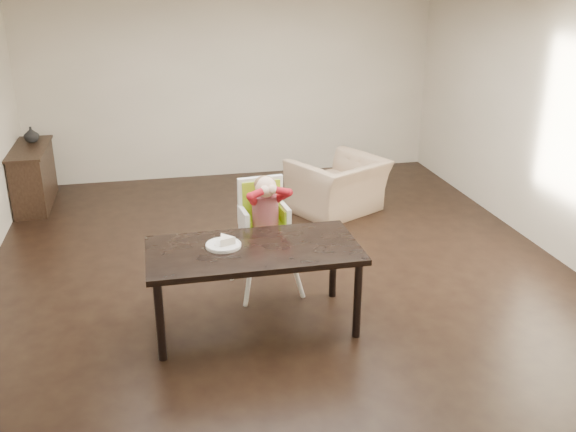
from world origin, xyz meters
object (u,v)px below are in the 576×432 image
Objects in this scene: dining_table at (254,256)px; armchair at (338,177)px; sideboard at (33,176)px; high_chair at (265,210)px.

dining_table is 2.98m from armchair.
sideboard is at bearing -44.09° from armchair.
high_chair is 2.30m from armchair.
dining_table is 1.43× the size of sideboard.
high_chair is at bearing -49.42° from sideboard.
sideboard is (-2.55, 2.98, -0.42)m from high_chair.
high_chair is 3.95m from sideboard.
high_chair is at bearing 72.00° from dining_table.
high_chair is (0.22, 0.69, 0.15)m from dining_table.
dining_table is at bearing -57.59° from sideboard.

